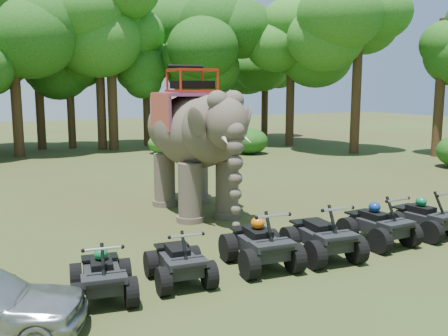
# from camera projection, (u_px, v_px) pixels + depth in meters

# --- Properties ---
(ground) EXTENTS (110.00, 110.00, 0.00)m
(ground) POSITION_uv_depth(u_px,v_px,m) (245.00, 249.00, 12.65)
(ground) COLOR #47381E
(ground) RESTS_ON ground
(elephant) EXTENTS (2.61, 5.71, 4.75)m
(elephant) POSITION_uv_depth(u_px,v_px,m) (194.00, 140.00, 16.16)
(elephant) COLOR brown
(elephant) RESTS_ON ground
(atv_0) EXTENTS (1.43, 1.80, 1.21)m
(atv_0) POSITION_uv_depth(u_px,v_px,m) (102.00, 269.00, 9.54)
(atv_0) COLOR black
(atv_0) RESTS_ON ground
(atv_1) EXTENTS (1.32, 1.72, 1.20)m
(atv_1) POSITION_uv_depth(u_px,v_px,m) (179.00, 255.00, 10.36)
(atv_1) COLOR black
(atv_1) RESTS_ON ground
(atv_2) EXTENTS (1.53, 1.98, 1.38)m
(atv_2) POSITION_uv_depth(u_px,v_px,m) (261.00, 237.00, 11.28)
(atv_2) COLOR black
(atv_2) RESTS_ON ground
(atv_3) EXTENTS (1.54, 1.99, 1.38)m
(atv_3) POSITION_uv_depth(u_px,v_px,m) (322.00, 230.00, 11.86)
(atv_3) COLOR black
(atv_3) RESTS_ON ground
(atv_4) EXTENTS (1.39, 1.86, 1.34)m
(atv_4) POSITION_uv_depth(u_px,v_px,m) (379.00, 219.00, 12.94)
(atv_4) COLOR black
(atv_4) RESTS_ON ground
(atv_5) EXTENTS (1.47, 1.89, 1.30)m
(atv_5) POSITION_uv_depth(u_px,v_px,m) (426.00, 212.00, 13.70)
(atv_5) COLOR black
(atv_5) RESTS_ON ground
(tree_0) EXTENTS (4.87, 4.87, 6.95)m
(tree_0) POSITION_uv_depth(u_px,v_px,m) (70.00, 96.00, 33.24)
(tree_0) COLOR #195114
(tree_0) RESTS_ON ground
(tree_1) EXTENTS (4.66, 4.66, 6.66)m
(tree_1) POSITION_uv_depth(u_px,v_px,m) (146.00, 98.00, 34.85)
(tree_1) COLOR #195114
(tree_1) RESTS_ON ground
(tree_2) EXTENTS (6.70, 6.70, 9.57)m
(tree_2) POSITION_uv_depth(u_px,v_px,m) (218.00, 77.00, 33.73)
(tree_2) COLOR #195114
(tree_2) RESTS_ON ground
(tree_3) EXTENTS (6.52, 6.52, 9.32)m
(tree_3) POSITION_uv_depth(u_px,v_px,m) (291.00, 79.00, 34.67)
(tree_3) COLOR #195114
(tree_3) RESTS_ON ground
(tree_4) EXTENTS (6.53, 6.53, 9.32)m
(tree_4) POSITION_uv_depth(u_px,v_px,m) (357.00, 77.00, 30.41)
(tree_4) COLOR #195114
(tree_4) RESTS_ON ground
(tree_5) EXTENTS (6.20, 6.20, 8.85)m
(tree_5) POSITION_uv_depth(u_px,v_px,m) (440.00, 81.00, 29.06)
(tree_5) COLOR #195114
(tree_5) RESTS_ON ground
(tree_29) EXTENTS (7.54, 7.54, 10.78)m
(tree_29) POSITION_uv_depth(u_px,v_px,m) (111.00, 67.00, 32.05)
(tree_29) COLOR #195114
(tree_29) RESTS_ON ground
(tree_31) EXTENTS (5.63, 5.63, 8.04)m
(tree_31) POSITION_uv_depth(u_px,v_px,m) (265.00, 88.00, 41.01)
(tree_31) COLOR #195114
(tree_31) RESTS_ON ground
(tree_34) EXTENTS (6.54, 6.54, 9.34)m
(tree_34) POSITION_uv_depth(u_px,v_px,m) (100.00, 78.00, 32.35)
(tree_34) COLOR #195114
(tree_34) RESTS_ON ground
(tree_35) EXTENTS (6.87, 6.87, 9.82)m
(tree_35) POSITION_uv_depth(u_px,v_px,m) (14.00, 72.00, 28.68)
(tree_35) COLOR #195114
(tree_35) RESTS_ON ground
(tree_37) EXTENTS (5.99, 5.99, 8.56)m
(tree_37) POSITION_uv_depth(u_px,v_px,m) (39.00, 84.00, 32.57)
(tree_37) COLOR #195114
(tree_37) RESTS_ON ground
(tree_38) EXTENTS (6.81, 6.81, 9.72)m
(tree_38) POSITION_uv_depth(u_px,v_px,m) (182.00, 78.00, 41.22)
(tree_38) COLOR #195114
(tree_38) RESTS_ON ground
(tree_41) EXTENTS (5.21, 5.21, 7.44)m
(tree_41) POSITION_uv_depth(u_px,v_px,m) (200.00, 92.00, 34.38)
(tree_41) COLOR #195114
(tree_41) RESTS_ON ground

